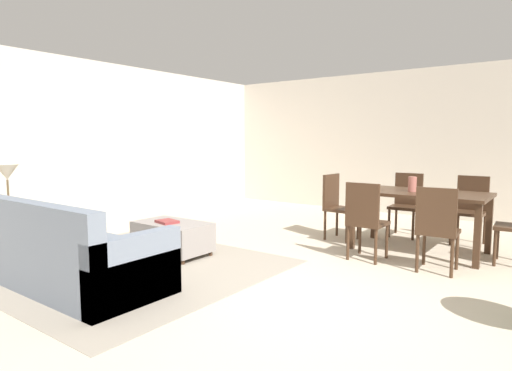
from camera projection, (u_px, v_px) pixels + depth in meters
The scene contains 16 objects.
ground_plane at pixel (293, 296), 3.89m from camera, with size 10.80×10.80×0.00m, color beige.
wall_back at pixel (441, 143), 7.74m from camera, with size 9.00×0.12×2.70m, color beige.
wall_left at pixel (68, 144), 6.82m from camera, with size 0.12×11.00×2.70m, color beige.
area_rug at pixel (127, 267), 4.80m from camera, with size 3.00×2.80×0.01m, color gray.
couch at pixel (64, 255), 4.20m from camera, with size 2.19×0.93×0.86m.
ottoman_table at pixel (172, 236), 5.29m from camera, with size 0.93×0.56×0.40m.
side_table at pixel (10, 219), 5.11m from camera, with size 0.40×0.40×0.60m.
table_lamp at pixel (7, 174), 5.05m from camera, with size 0.26×0.26×0.53m.
dining_table at pixel (420, 199), 5.42m from camera, with size 1.59×0.89×0.76m.
dining_chair_near_left at pixel (365, 217), 5.00m from camera, with size 0.40×0.40×0.92m.
dining_chair_near_right at pixel (437, 225), 4.53m from camera, with size 0.43×0.43×0.92m.
dining_chair_far_left at pixel (407, 201), 6.33m from camera, with size 0.41×0.41×0.92m.
dining_chair_far_right at pixel (470, 206), 5.84m from camera, with size 0.42×0.42×0.92m.
dining_chair_head_west at pixel (337, 203), 6.14m from camera, with size 0.42×0.42×0.92m.
vase_centerpiece at pixel (412, 184), 5.42m from camera, with size 0.10×0.10×0.19m, color #B26659.
book_on_ottoman at pixel (167, 222), 5.23m from camera, with size 0.26×0.20×0.03m, color maroon.
Camera 1 is at (1.98, -3.22, 1.41)m, focal length 30.27 mm.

